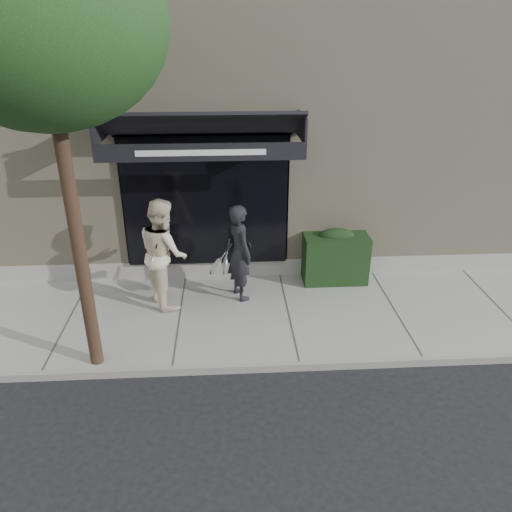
{
  "coord_description": "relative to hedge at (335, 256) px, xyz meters",
  "views": [
    {
      "loc": [
        -1.07,
        -7.91,
        4.97
      ],
      "look_at": [
        -0.56,
        0.6,
        1.01
      ],
      "focal_mm": 35.0,
      "sensor_mm": 36.0,
      "label": 1
    }
  ],
  "objects": [
    {
      "name": "sidewalk",
      "position": [
        -1.1,
        -1.25,
        -0.6
      ],
      "size": [
        20.0,
        3.0,
        0.12
      ],
      "primitive_type": "cube",
      "color": "#969691",
      "rests_on": "ground"
    },
    {
      "name": "hedge",
      "position": [
        0.0,
        0.0,
        0.0
      ],
      "size": [
        1.3,
        0.7,
        1.14
      ],
      "color": "black",
      "rests_on": "sidewalk"
    },
    {
      "name": "street_tree",
      "position": [
        -4.3,
        -2.55,
        4.32
      ],
      "size": [
        3.0,
        3.0,
        6.28
      ],
      "color": "black",
      "rests_on": "ground"
    },
    {
      "name": "building_facade",
      "position": [
        -1.11,
        3.71,
        2.08
      ],
      "size": [
        14.3,
        8.04,
        5.64
      ],
      "color": "tan",
      "rests_on": "ground"
    },
    {
      "name": "pedestrian_back",
      "position": [
        -3.37,
        -0.71,
        0.49
      ],
      "size": [
        1.13,
        1.24,
        2.06
      ],
      "color": "beige",
      "rests_on": "sidewalk"
    },
    {
      "name": "pedestrian_front",
      "position": [
        -1.97,
        -0.59,
        0.4
      ],
      "size": [
        0.9,
        0.98,
        1.89
      ],
      "color": "black",
      "rests_on": "sidewalk"
    },
    {
      "name": "curb",
      "position": [
        -1.1,
        -2.8,
        -0.59
      ],
      "size": [
        20.0,
        0.1,
        0.14
      ],
      "primitive_type": "cube",
      "color": "gray",
      "rests_on": "ground"
    },
    {
      "name": "ground",
      "position": [
        -1.1,
        -1.25,
        -0.66
      ],
      "size": [
        80.0,
        80.0,
        0.0
      ],
      "primitive_type": "plane",
      "color": "black",
      "rests_on": "ground"
    }
  ]
}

